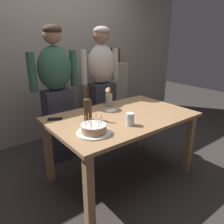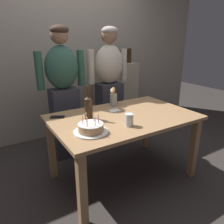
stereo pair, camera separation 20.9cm
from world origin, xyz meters
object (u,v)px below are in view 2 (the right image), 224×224
person_man_bearded (64,92)px  person_woman_cardigan (109,86)px  birthday_cake (91,128)px  napkin_stack (115,111)px  water_glass_near (129,120)px  cell_phone (57,117)px  flower_vase (113,98)px  wine_bottle (88,107)px

person_man_bearded → person_woman_cardigan: 0.66m
birthday_cake → napkin_stack: birthday_cake is taller
person_man_bearded → person_woman_cardigan: (0.66, 0.00, 0.00)m
person_woman_cardigan → napkin_stack: bearing=64.0°
birthday_cake → water_glass_near: bearing=-8.1°
cell_phone → person_man_bearded: person_man_bearded is taller
cell_phone → person_woman_cardigan: bearing=56.3°
flower_vase → person_woman_cardigan: person_woman_cardigan is taller
flower_vase → napkin_stack: bearing=-118.2°
birthday_cake → water_glass_near: birthday_cake is taller
birthday_cake → cell_phone: size_ratio=2.11×
water_glass_near → wine_bottle: size_ratio=0.35×
water_glass_near → flower_vase: 0.65m
napkin_stack → flower_vase: 0.22m
wine_bottle → cell_phone: size_ratio=2.36×
water_glass_near → wine_bottle: bearing=124.0°
water_glass_near → person_woman_cardigan: 1.12m
napkin_stack → person_woman_cardigan: (0.30, 0.61, 0.13)m
flower_vase → person_man_bearded: bearing=137.3°
cell_phone → wine_bottle: bearing=-10.8°
wine_bottle → napkin_stack: size_ratio=2.77×
cell_phone → person_woman_cardigan: person_woman_cardigan is taller
water_glass_near → cell_phone: water_glass_near is taller
birthday_cake → wine_bottle: (0.13, 0.30, 0.09)m
wine_bottle → person_woman_cardigan: (0.65, 0.69, 0.00)m
birthday_cake → wine_bottle: bearing=67.2°
napkin_stack → flower_vase: size_ratio=0.56×
person_woman_cardigan → flower_vase: bearing=65.0°
water_glass_near → napkin_stack: bearing=75.2°
cell_phone → person_man_bearded: (0.24, 0.47, 0.13)m
birthday_cake → flower_vase: flower_vase is taller
flower_vase → person_woman_cardigan: 0.47m
water_glass_near → cell_phone: size_ratio=0.82×
wine_bottle → flower_vase: (0.45, 0.26, -0.03)m
wine_bottle → person_woman_cardigan: person_woman_cardigan is taller
birthday_cake → flower_vase: 0.81m
water_glass_near → napkin_stack: (0.11, 0.43, -0.05)m
birthday_cake → cell_phone: bearing=104.0°
napkin_stack → person_man_bearded: bearing=121.2°
person_woman_cardigan → cell_phone: bearing=27.4°
birthday_cake → wine_bottle: wine_bottle is taller
wine_bottle → cell_phone: wine_bottle is taller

